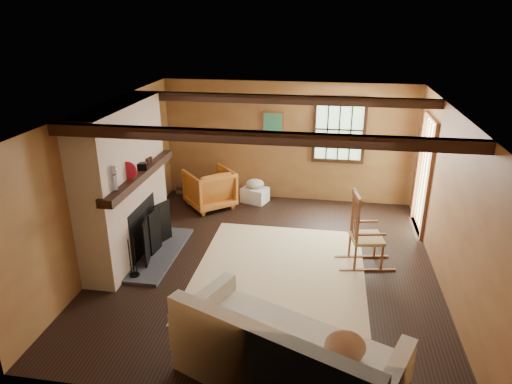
% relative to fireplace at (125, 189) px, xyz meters
% --- Properties ---
extents(ground, '(5.50, 5.50, 0.00)m').
position_rel_fireplace_xyz_m(ground, '(2.23, 0.00, -1.10)').
color(ground, black).
rests_on(ground, ground).
extents(room_envelope, '(5.02, 5.52, 2.44)m').
position_rel_fireplace_xyz_m(room_envelope, '(2.45, 0.26, 0.53)').
color(room_envelope, olive).
rests_on(room_envelope, ground).
extents(fireplace, '(1.02, 2.30, 2.40)m').
position_rel_fireplace_xyz_m(fireplace, '(0.00, 0.00, 0.00)').
color(fireplace, brown).
rests_on(fireplace, ground).
extents(rug, '(2.50, 3.00, 0.01)m').
position_rel_fireplace_xyz_m(rug, '(2.43, -0.20, -1.10)').
color(rug, beige).
rests_on(rug, ground).
extents(rocking_chair, '(0.92, 0.59, 1.18)m').
position_rel_fireplace_xyz_m(rocking_chair, '(3.65, 0.24, -0.61)').
color(rocking_chair, tan).
rests_on(rocking_chair, ground).
extents(sofa, '(2.52, 1.85, 0.93)m').
position_rel_fireplace_xyz_m(sofa, '(2.72, -2.41, -0.77)').
color(sofa, beige).
rests_on(sofa, ground).
extents(firewood_pile, '(0.74, 0.13, 0.27)m').
position_rel_fireplace_xyz_m(firewood_pile, '(0.29, 2.52, -0.97)').
color(firewood_pile, brown).
rests_on(firewood_pile, ground).
extents(laundry_basket, '(0.60, 0.52, 0.30)m').
position_rel_fireplace_xyz_m(laundry_basket, '(1.61, 2.44, -0.95)').
color(laundry_basket, white).
rests_on(laundry_basket, ground).
extents(basket_pillow, '(0.46, 0.41, 0.19)m').
position_rel_fireplace_xyz_m(basket_pillow, '(1.61, 2.44, -0.71)').
color(basket_pillow, beige).
rests_on(basket_pillow, laundry_basket).
extents(armchair, '(1.18, 1.19, 0.78)m').
position_rel_fireplace_xyz_m(armchair, '(0.77, 2.04, -0.71)').
color(armchair, '#BF6026').
rests_on(armchair, ground).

